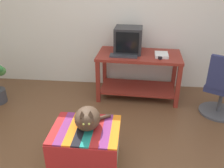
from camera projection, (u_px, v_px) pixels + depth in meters
name	position (u px, v px, depth m)	size (l,w,h in m)	color
ground_plane	(99.00, 167.00, 2.45)	(14.00, 14.00, 0.00)	brown
back_wall	(117.00, 8.00, 3.71)	(8.00, 0.10, 2.60)	silver
desk	(138.00, 68.00, 3.64)	(1.27, 0.70, 0.70)	maroon
tv_monitor	(128.00, 40.00, 3.53)	(0.42, 0.39, 0.38)	#28282B
keyboard	(124.00, 56.00, 3.43)	(0.40, 0.15, 0.02)	#333338
book	(161.00, 55.00, 3.44)	(0.19, 0.25, 0.04)	white
ottoman_with_blanket	(86.00, 146.00, 2.41)	(0.67, 0.55, 0.44)	tan
cat	(88.00, 118.00, 2.29)	(0.36, 0.40, 0.26)	#473323
office_chair	(222.00, 90.00, 3.17)	(0.57, 0.57, 0.89)	#4C4C51
stapler	(159.00, 57.00, 3.35)	(0.04, 0.11, 0.04)	black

